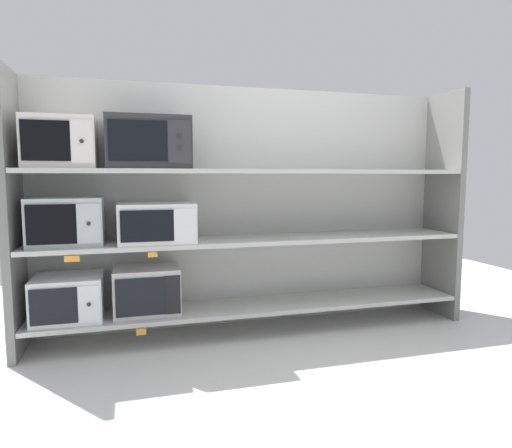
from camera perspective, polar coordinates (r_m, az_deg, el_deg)
ground at (r=2.52m, az=6.58°, el=-20.85°), size 7.08×6.00×0.02m
back_panel at (r=3.43m, az=-1.07°, el=2.15°), size 3.28×0.04×1.78m
upright_left at (r=3.16m, az=-28.60°, el=1.08°), size 0.05×0.43×1.78m
upright_right at (r=3.92m, az=22.70°, el=2.18°), size 0.05×0.43×1.78m
shelf_0 at (r=3.33m, az=-0.00°, el=-10.40°), size 3.08×0.43×0.03m
microwave_0 at (r=3.19m, az=-22.73°, el=-8.64°), size 0.43×0.40×0.29m
microwave_1 at (r=3.16m, az=-13.72°, el=-8.18°), size 0.43×0.35×0.32m
price_tag_0 at (r=3.02m, az=-14.39°, el=-13.16°), size 0.06×0.00×0.04m
shelf_1 at (r=3.22m, az=-0.00°, el=-2.03°), size 3.08×0.43×0.03m
microwave_2 at (r=3.11m, az=-22.92°, el=0.30°), size 0.45×0.36×0.31m
microwave_3 at (r=3.09m, az=-12.57°, el=0.20°), size 0.50×0.43×0.26m
price_tag_1 at (r=2.91m, az=-22.38°, el=-4.12°), size 0.09×0.00×0.04m
price_tag_2 at (r=2.90m, az=-13.01°, el=-3.83°), size 0.06×0.00×0.03m
shelf_2 at (r=3.19m, az=-0.00°, el=6.69°), size 3.08×0.43×0.03m
microwave_4 at (r=3.10m, az=-23.55°, el=9.43°), size 0.42×0.38×0.32m
microwave_5 at (r=3.08m, az=-13.53°, el=9.96°), size 0.53×0.41×0.34m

